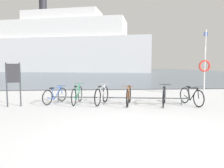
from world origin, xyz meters
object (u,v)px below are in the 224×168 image
object	(u,v)px
bicycle_0	(55,95)
bicycle_5	(191,96)
bicycle_3	(129,96)
bicycle_1	(77,95)
bicycle_4	(164,96)
info_sign	(13,77)
ferry_ship	(66,47)
bicycle_2	(102,95)
rescue_post	(205,64)

from	to	relation	value
bicycle_0	bicycle_5	xyz separation A→B (m)	(5.70, -0.87, 0.02)
bicycle_3	bicycle_5	bearing A→B (deg)	-5.01
bicycle_1	bicycle_4	xyz separation A→B (m)	(3.59, -0.69, 0.00)
bicycle_5	bicycle_1	bearing A→B (deg)	171.53
bicycle_1	info_sign	size ratio (longest dim) A/B	1.02
bicycle_1	ferry_ship	size ratio (longest dim) A/B	0.04
info_sign	bicycle_4	bearing A→B (deg)	-1.82
ferry_ship	bicycle_2	bearing A→B (deg)	-80.64
bicycle_0	rescue_post	bearing A→B (deg)	14.28
bicycle_2	info_sign	bearing A→B (deg)	-175.47
bicycle_0	bicycle_2	xyz separation A→B (m)	(2.01, -0.40, 0.04)
bicycle_2	bicycle_3	world-z (taller)	bicycle_2
bicycle_1	rescue_post	bearing A→B (deg)	17.51
rescue_post	bicycle_4	bearing A→B (deg)	-138.35
bicycle_3	bicycle_5	xyz separation A→B (m)	(2.58, -0.23, -0.01)
bicycle_4	bicycle_5	world-z (taller)	bicycle_4
rescue_post	bicycle_5	bearing A→B (deg)	-125.67
bicycle_3	ferry_ship	bearing A→B (deg)	100.51
rescue_post	ferry_ship	bearing A→B (deg)	106.17
bicycle_5	rescue_post	bearing A→B (deg)	54.33
ferry_ship	bicycle_3	bearing A→B (deg)	-79.49
bicycle_0	bicycle_3	xyz separation A→B (m)	(3.12, -0.65, 0.04)
info_sign	ferry_ship	bearing A→B (deg)	95.49
bicycle_0	bicycle_5	world-z (taller)	bicycle_5
bicycle_3	bicycle_4	size ratio (longest dim) A/B	1.06
bicycle_0	bicycle_2	size ratio (longest dim) A/B	0.91
bicycle_1	info_sign	bearing A→B (deg)	-168.36
bicycle_1	info_sign	xyz separation A→B (m)	(-2.44, -0.50, 0.79)
bicycle_4	rescue_post	size ratio (longest dim) A/B	0.46
bicycle_4	ferry_ship	size ratio (longest dim) A/B	0.03
bicycle_3	rescue_post	xyz separation A→B (m)	(4.62, 2.62, 1.36)
bicycle_0	bicycle_2	distance (m)	2.05
bicycle_4	bicycle_2	bearing A→B (deg)	169.56
bicycle_2	bicycle_3	size ratio (longest dim) A/B	0.92
bicycle_1	bicycle_2	bearing A→B (deg)	-12.15
bicycle_2	info_sign	distance (m)	3.59
bicycle_1	bicycle_2	world-z (taller)	bicycle_2
ferry_ship	bicycle_0	bearing A→B (deg)	-82.79
bicycle_3	rescue_post	bearing A→B (deg)	29.55
bicycle_5	info_sign	xyz separation A→B (m)	(-7.18, 0.20, 0.81)
bicycle_0	ferry_ship	world-z (taller)	ferry_ship
bicycle_4	bicycle_5	size ratio (longest dim) A/B	1.02
bicycle_1	bicycle_2	distance (m)	1.07
bicycle_2	ferry_ship	distance (m)	52.33
bicycle_3	bicycle_5	size ratio (longest dim) A/B	1.08
bicycle_3	bicycle_4	bearing A→B (deg)	-8.55
info_sign	bicycle_2	bearing A→B (deg)	4.53
bicycle_3	info_sign	bearing A→B (deg)	-179.70
bicycle_5	info_sign	bearing A→B (deg)	178.39
bicycle_4	bicycle_5	distance (m)	1.14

